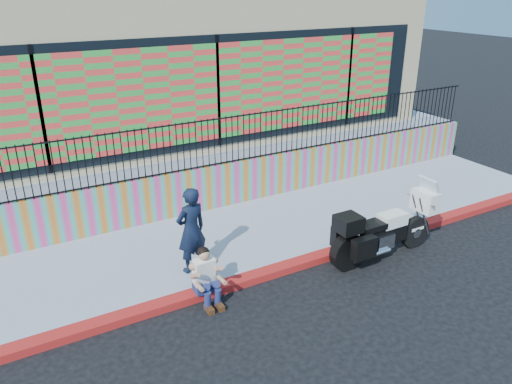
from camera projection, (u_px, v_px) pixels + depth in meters
ground at (307, 264)px, 10.38m from camera, size 90.00×90.00×0.00m
red_curb at (307, 261)px, 10.35m from camera, size 16.00×0.30×0.15m
sidewalk at (267, 229)px, 11.67m from camera, size 16.00×3.00×0.15m
mural_wall at (235, 182)px, 12.72m from camera, size 16.00×0.20×1.10m
metal_fence at (234, 139)px, 12.27m from camera, size 15.80×0.04×1.20m
elevated_platform at (166, 136)px, 16.84m from camera, size 16.00×10.00×1.25m
storefront_building at (163, 57)px, 15.64m from camera, size 14.00×8.06×4.00m
police_motorcycle at (382, 229)px, 10.36m from camera, size 2.57×0.85×1.60m
police_officer at (191, 230)px, 9.56m from camera, size 0.71×0.54×1.75m
seated_man at (208, 282)px, 8.96m from camera, size 0.54×0.71×1.06m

